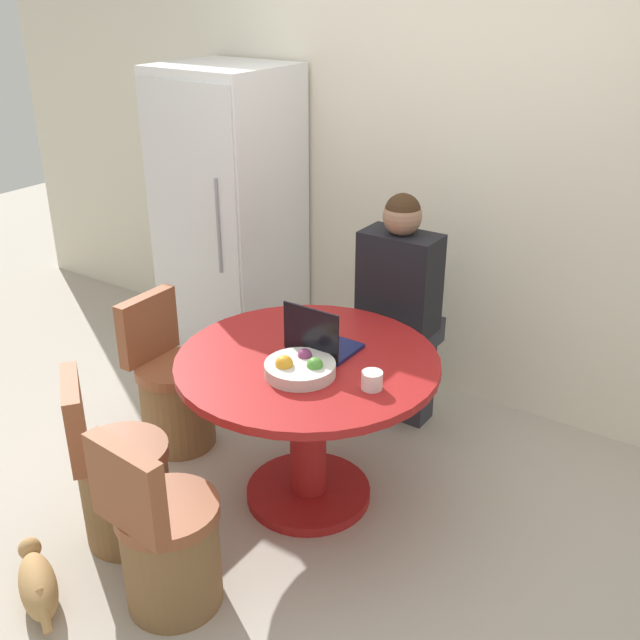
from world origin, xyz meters
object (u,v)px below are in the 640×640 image
object	(u,v)px
chair_near_camera	(167,546)
person_seated	(402,305)
chair_near_left_corner	(121,483)
laptop	(320,342)
refrigerator	(230,220)
chair_left_side	(174,395)
dining_table	(308,403)
fruit_bowl	(300,368)
cat	(38,584)

from	to	relation	value
chair_near_camera	person_seated	distance (m)	1.74
chair_near_left_corner	laptop	xyz separation A→B (m)	(0.53, 0.77, 0.52)
refrigerator	laptop	bearing A→B (deg)	-34.87
chair_left_side	person_seated	bearing A→B (deg)	-47.94
refrigerator	chair_near_left_corner	bearing A→B (deg)	-65.92
refrigerator	dining_table	distance (m)	1.64
refrigerator	chair_near_camera	xyz separation A→B (m)	(1.19, -1.83, -0.64)
laptop	chair_left_side	bearing A→B (deg)	5.83
dining_table	laptop	xyz separation A→B (m)	(0.01, 0.08, 0.28)
refrigerator	chair_near_left_corner	world-z (taller)	refrigerator
dining_table	fruit_bowl	world-z (taller)	fruit_bowl
chair_left_side	chair_near_camera	xyz separation A→B (m)	(0.79, -0.85, 0.00)
chair_near_camera	fruit_bowl	xyz separation A→B (m)	(0.13, 0.72, 0.50)
chair_near_camera	refrigerator	bearing A→B (deg)	-52.12
person_seated	fruit_bowl	size ratio (longest dim) A/B	4.39
chair_near_camera	cat	world-z (taller)	chair_near_camera
refrigerator	laptop	size ratio (longest dim) A/B	6.44
chair_left_side	laptop	xyz separation A→B (m)	(0.87, 0.09, 0.52)
chair_near_camera	chair_left_side	bearing A→B (deg)	-42.36
dining_table	laptop	world-z (taller)	laptop
chair_near_camera	person_seated	xyz separation A→B (m)	(0.11, 1.67, 0.44)
chair_near_left_corner	person_seated	size ratio (longest dim) A/B	0.61
fruit_bowl	chair_left_side	bearing A→B (deg)	171.80
laptop	cat	bearing A→B (deg)	66.96
laptop	refrigerator	bearing A→B (deg)	-34.87
dining_table	cat	distance (m)	1.34
dining_table	fruit_bowl	distance (m)	0.30
chair_near_left_corner	chair_left_side	bearing A→B (deg)	-26.19
refrigerator	person_seated	size ratio (longest dim) A/B	1.38
chair_left_side	fruit_bowl	bearing A→B (deg)	-98.60
chair_left_side	fruit_bowl	xyz separation A→B (m)	(0.92, -0.13, 0.50)
chair_near_left_corner	fruit_bowl	bearing A→B (deg)	-99.40
refrigerator	chair_left_side	bearing A→B (deg)	-67.74
person_seated	fruit_bowl	world-z (taller)	person_seated
person_seated	cat	distance (m)	2.15
dining_table	laptop	bearing A→B (deg)	81.23
dining_table	fruit_bowl	xyz separation A→B (m)	(0.06, -0.14, 0.26)
refrigerator	chair_near_camera	bearing A→B (deg)	-57.00
person_seated	fruit_bowl	xyz separation A→B (m)	(0.02, -0.95, 0.06)
laptop	fruit_bowl	size ratio (longest dim) A/B	0.94
fruit_bowl	laptop	bearing A→B (deg)	101.55
chair_near_left_corner	laptop	distance (m)	1.07
chair_near_camera	fruit_bowl	size ratio (longest dim) A/B	2.69
refrigerator	fruit_bowl	bearing A→B (deg)	-40.07
laptop	cat	distance (m)	1.53
refrigerator	fruit_bowl	world-z (taller)	refrigerator
refrigerator	chair_near_camera	distance (m)	2.27
chair_near_left_corner	chair_left_side	size ratio (longest dim) A/B	1.00
person_seated	laptop	distance (m)	0.74
chair_near_left_corner	fruit_bowl	size ratio (longest dim) A/B	2.69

